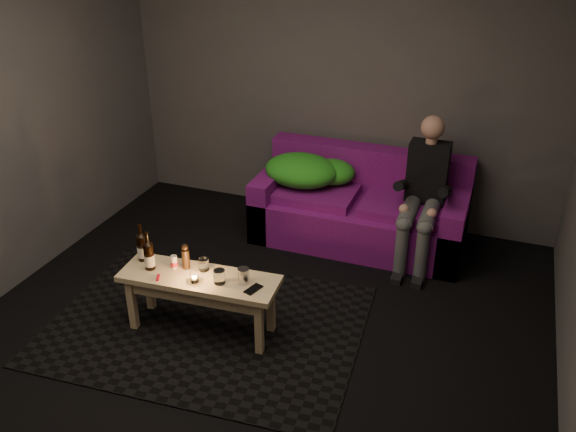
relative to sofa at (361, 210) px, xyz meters
The scene contains 17 objects.
floor 1.87m from the sofa, 100.92° to the right, with size 4.50×4.50×0.00m, color black.
room 1.95m from the sofa, 104.59° to the right, with size 4.50×4.50×4.50m.
rug 1.79m from the sofa, 113.43° to the right, with size 2.20×1.60×0.01m, color black.
sofa is the anchor object (origin of this frame).
green_blanket 0.59m from the sofa, behind, with size 0.80×0.54×0.27m.
person 0.66m from the sofa, 15.22° to the right, with size 0.33×0.75×1.21m.
coffee_table 1.82m from the sofa, 112.80° to the right, with size 1.12×0.42×0.45m.
beer_bottle_a 2.02m from the sofa, 125.86° to the right, with size 0.07×0.07×0.28m.
beer_bottle_b 2.03m from the sofa, 121.93° to the right, with size 0.07×0.07×0.29m.
salt_shaker 1.89m from the sofa, 119.05° to the right, with size 0.04×0.04×0.10m, color silver.
pepper_mill 1.83m from the sofa, 117.31° to the right, with size 0.05×0.05×0.14m, color black.
tumbler_back 1.76m from the sofa, 113.99° to the right, with size 0.07×0.07×0.09m, color white.
tealight 1.89m from the sofa, 111.83° to the right, with size 0.06×0.06×0.04m.
tumbler_front 1.80m from the sofa, 107.51° to the right, with size 0.08×0.08×0.10m, color white.
steel_cup 1.70m from the sofa, 103.31° to the right, with size 0.08×0.08×0.11m, color #B6B8BE.
smartphone 1.73m from the sofa, 99.84° to the right, with size 0.07×0.13×0.01m, color black.
red_lighter 2.04m from the sofa, 117.87° to the right, with size 0.02×0.07×0.01m, color #B30B1C.
Camera 1 is at (1.43, -2.90, 2.71)m, focal length 38.00 mm.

